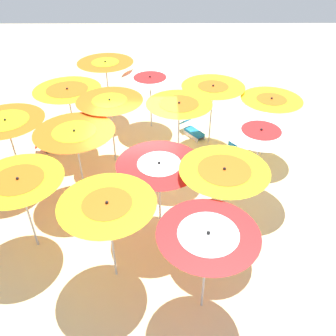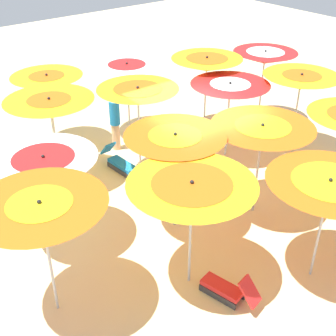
{
  "view_description": "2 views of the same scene",
  "coord_description": "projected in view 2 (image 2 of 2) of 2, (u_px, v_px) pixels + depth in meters",
  "views": [
    {
      "loc": [
        8.98,
        0.91,
        7.29
      ],
      "look_at": [
        0.4,
        0.97,
        0.94
      ],
      "focal_mm": 38.5,
      "sensor_mm": 36.0,
      "label": 1
    },
    {
      "loc": [
        -6.63,
        -7.18,
        6.47
      ],
      "look_at": [
        -1.38,
        -0.63,
        1.39
      ],
      "focal_mm": 48.73,
      "sensor_mm": 36.0,
      "label": 2
    }
  ],
  "objects": [
    {
      "name": "beach_umbrella_5",
      "position": [
        230.0,
        90.0,
        12.16
      ],
      "size": [
        2.13,
        2.13,
        2.2
      ],
      "color": "#B2B2B7",
      "rests_on": "ground"
    },
    {
      "name": "beach_umbrella_7",
      "position": [
        50.0,
        107.0,
        10.98
      ],
      "size": [
        2.18,
        2.18,
        2.31
      ],
      "color": "#B2B2B7",
      "rests_on": "ground"
    },
    {
      "name": "beach_umbrella_1",
      "position": [
        207.0,
        64.0,
        13.35
      ],
      "size": [
        2.1,
        2.1,
        2.42
      ],
      "color": "#B2B2B7",
      "rests_on": "ground"
    },
    {
      "name": "beach_umbrella_3",
      "position": [
        47.0,
        82.0,
        12.66
      ],
      "size": [
        2.0,
        2.0,
        2.22
      ],
      "color": "#B2B2B7",
      "rests_on": "ground"
    },
    {
      "name": "lounger_0",
      "position": [
        120.0,
        162.0,
        12.36
      ],
      "size": [
        0.42,
        1.31,
        0.64
      ],
      "rotation": [
        0.0,
        0.0,
        4.77
      ],
      "color": "#333338",
      "rests_on": "ground"
    },
    {
      "name": "lounger_2",
      "position": [
        52.0,
        189.0,
        11.28
      ],
      "size": [
        1.18,
        1.0,
        0.54
      ],
      "rotation": [
        0.0,
        0.0,
        6.91
      ],
      "color": "silver",
      "rests_on": "ground"
    },
    {
      "name": "beach_umbrella_9",
      "position": [
        262.0,
        135.0,
        9.8
      ],
      "size": [
        2.25,
        2.25,
        2.29
      ],
      "color": "#B2B2B7",
      "rests_on": "ground"
    },
    {
      "name": "ground",
      "position": [
        195.0,
        188.0,
        11.71
      ],
      "size": [
        38.05,
        38.05,
        0.04
      ],
      "primitive_type": "cube",
      "color": "beige"
    },
    {
      "name": "beach_umbrella_15",
      "position": [
        41.0,
        211.0,
        7.17
      ],
      "size": [
        2.18,
        2.18,
        2.4
      ],
      "color": "#B2B2B7",
      "rests_on": "ground"
    },
    {
      "name": "beach_umbrella_2",
      "position": [
        127.0,
        71.0,
        13.23
      ],
      "size": [
        2.2,
        2.2,
        2.31
      ],
      "color": "#B2B2B7",
      "rests_on": "ground"
    },
    {
      "name": "beach_umbrella_14",
      "position": [
        192.0,
        194.0,
        7.83
      ],
      "size": [
        2.27,
        2.27,
        2.32
      ],
      "color": "#B2B2B7",
      "rests_on": "ground"
    },
    {
      "name": "beach_umbrella_4",
      "position": [
        301.0,
        82.0,
        12.25
      ],
      "size": [
        2.06,
        2.06,
        2.37
      ],
      "color": "#B2B2B7",
      "rests_on": "ground"
    },
    {
      "name": "beach_umbrella_11",
      "position": [
        44.0,
        164.0,
        8.93
      ],
      "size": [
        2.13,
        2.13,
        2.13
      ],
      "color": "#B2B2B7",
      "rests_on": "ground"
    },
    {
      "name": "beachgoer_0",
      "position": [
        115.0,
        121.0,
        13.0
      ],
      "size": [
        0.3,
        0.3,
        1.72
      ],
      "rotation": [
        0.0,
        0.0,
        0.89
      ],
      "color": "#D8A87F",
      "rests_on": "ground"
    },
    {
      "name": "beach_umbrella_6",
      "position": [
        138.0,
        95.0,
        10.97
      ],
      "size": [
        1.99,
        1.99,
        2.53
      ],
      "color": "#B2B2B7",
      "rests_on": "ground"
    },
    {
      "name": "beach_umbrella_13",
      "position": [
        329.0,
        189.0,
        8.0
      ],
      "size": [
        2.25,
        2.25,
        2.25
      ],
      "color": "#B2B2B7",
      "rests_on": "ground"
    },
    {
      "name": "beach_umbrella_0",
      "position": [
        265.0,
        58.0,
        14.03
      ],
      "size": [
        1.98,
        1.98,
        2.37
      ],
      "color": "#B2B2B7",
      "rests_on": "ground"
    },
    {
      "name": "lounger_1",
      "position": [
        227.0,
        289.0,
        8.4
      ],
      "size": [
        0.57,
        1.19,
        0.67
      ],
      "rotation": [
        0.0,
        0.0,
        8.07
      ],
      "color": "#333338",
      "rests_on": "ground"
    },
    {
      "name": "beach_umbrella_10",
      "position": [
        175.0,
        143.0,
        9.29
      ],
      "size": [
        2.12,
        2.12,
        2.34
      ],
      "color": "#B2B2B7",
      "rests_on": "ground"
    }
  ]
}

